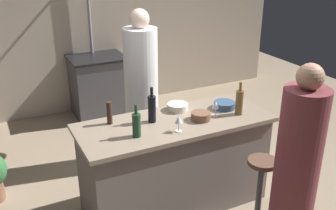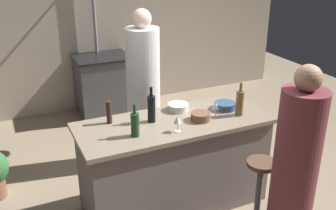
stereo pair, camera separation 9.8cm
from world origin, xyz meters
name	(u,v)px [view 1 (the left image)]	position (x,y,z in m)	size (l,w,h in m)	color
ground_plane	(175,202)	(0.00, 0.00, 0.00)	(9.00, 9.00, 0.00)	gray
back_wall	(87,23)	(0.00, 2.85, 1.30)	(6.40, 0.16, 2.60)	#BCAD99
kitchen_island	(175,163)	(0.00, 0.00, 0.45)	(1.80, 0.72, 0.90)	slate
stove_range	(99,86)	(0.00, 2.45, 0.45)	(0.80, 0.64, 0.89)	#47474C
chef	(141,94)	(0.06, 0.95, 0.82)	(0.37, 0.37, 1.77)	white
bar_stool_right	(260,190)	(0.53, -0.62, 0.38)	(0.28, 0.28, 0.68)	#4C4C51
guest_right	(296,172)	(0.55, -0.97, 0.76)	(0.34, 0.34, 1.63)	brown
overhead_pot_rack	(108,6)	(0.02, 1.87, 1.67)	(0.90, 1.48, 2.17)	gray
pepper_mill	(109,113)	(-0.55, 0.21, 1.01)	(0.05, 0.05, 0.21)	#382319
wine_bottle_dark	(152,108)	(-0.20, 0.08, 1.03)	(0.07, 0.07, 0.33)	black
wine_bottle_green	(137,124)	(-0.43, -0.13, 1.01)	(0.07, 0.07, 0.29)	#193D23
wine_bottle_amber	(239,102)	(0.61, -0.13, 1.02)	(0.07, 0.07, 0.32)	brown
wine_glass_by_chef	(216,106)	(0.38, -0.07, 1.01)	(0.07, 0.07, 0.15)	silver
wine_glass_near_right_guest	(179,120)	(-0.07, -0.20, 1.01)	(0.07, 0.07, 0.15)	silver
mixing_bowl_blue	(224,105)	(0.56, 0.05, 0.93)	(0.21, 0.21, 0.07)	#334C6B
mixing_bowl_ceramic	(178,107)	(0.13, 0.21, 0.93)	(0.20, 0.20, 0.07)	silver
mixing_bowl_wooden	(201,116)	(0.22, -0.08, 0.94)	(0.18, 0.18, 0.07)	brown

